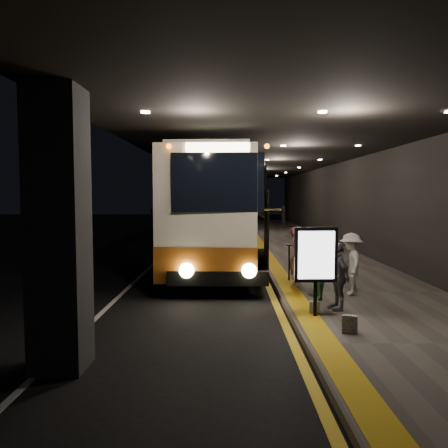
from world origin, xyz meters
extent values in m
plane|color=black|center=(0.00, 0.00, 0.00)|extent=(90.00, 90.00, 0.00)
cube|color=silver|center=(-1.80, 5.00, 0.01)|extent=(0.12, 50.00, 0.01)
cube|color=gold|center=(2.35, 5.00, 0.01)|extent=(0.18, 50.00, 0.01)
cube|color=#514C44|center=(4.75, 5.00, 0.07)|extent=(4.50, 50.00, 0.15)
cube|color=gold|center=(2.85, 5.00, 0.16)|extent=(0.50, 50.00, 0.01)
cube|color=black|center=(7.00, 5.00, 3.00)|extent=(0.10, 50.00, 6.00)
cube|color=black|center=(-1.50, -8.00, 2.20)|extent=(0.80, 0.80, 4.40)
cube|color=black|center=(-1.50, 4.00, 2.20)|extent=(0.80, 0.80, 4.40)
cube|color=black|center=(-1.50, 16.00, 2.20)|extent=(0.80, 0.80, 4.40)
cube|color=black|center=(2.50, 5.00, 4.60)|extent=(9.00, 50.00, 0.40)
cube|color=beige|center=(0.88, 2.80, 2.25)|extent=(3.33, 12.98, 3.64)
cube|color=#8E4314|center=(0.88, 2.80, 0.91)|extent=(3.35, 13.00, 0.96)
cube|color=black|center=(0.88, -3.66, 3.05)|extent=(2.36, 0.18, 1.50)
cube|color=black|center=(0.88, -3.58, 0.59)|extent=(2.63, 0.38, 0.38)
cylinder|color=black|center=(-0.34, -1.28, 0.54)|extent=(0.30, 1.07, 1.07)
cylinder|color=black|center=(2.10, -1.28, 0.54)|extent=(0.30, 1.07, 1.07)
cylinder|color=black|center=(-0.34, 7.08, 0.54)|extent=(0.30, 1.07, 1.07)
cylinder|color=black|center=(2.10, 7.08, 0.54)|extent=(0.30, 1.07, 1.07)
sphere|color=#FFEAA5|center=(0.08, -3.67, 0.80)|extent=(0.39, 0.39, 0.39)
sphere|color=#FFEAA5|center=(1.69, -3.67, 0.80)|extent=(0.39, 0.39, 0.39)
cube|color=#FFF2BF|center=(0.88, -3.67, 3.94)|extent=(1.61, 0.13, 0.24)
cube|color=beige|center=(0.80, 16.21, 2.18)|extent=(2.88, 12.51, 3.53)
cube|color=#8E4314|center=(0.80, 16.21, 0.88)|extent=(2.90, 12.53, 0.93)
cube|color=black|center=(0.80, 9.95, 2.96)|extent=(2.28, 0.11, 1.45)
cube|color=black|center=(0.80, 10.03, 0.57)|extent=(2.55, 0.31, 0.36)
cylinder|color=black|center=(-0.38, 12.26, 0.52)|extent=(0.29, 1.04, 1.04)
cylinder|color=black|center=(1.97, 12.26, 0.52)|extent=(0.29, 1.04, 1.04)
cylinder|color=black|center=(-0.38, 20.36, 0.52)|extent=(0.29, 1.04, 1.04)
cylinder|color=black|center=(1.97, 20.36, 0.52)|extent=(0.29, 1.04, 1.04)
cube|color=beige|center=(1.01, 32.43, 1.90)|extent=(2.99, 11.00, 3.08)
cube|color=#8E4314|center=(1.01, 32.43, 0.77)|extent=(3.01, 11.02, 0.82)
cube|color=black|center=(1.01, 26.96, 2.58)|extent=(1.99, 0.19, 1.27)
cube|color=black|center=(1.01, 27.04, 0.50)|extent=(2.23, 0.40, 0.32)
cylinder|color=black|center=(-0.01, 28.99, 0.45)|extent=(0.25, 0.91, 0.91)
cylinder|color=black|center=(2.02, 28.99, 0.45)|extent=(0.25, 0.91, 0.91)
cylinder|color=black|center=(-0.01, 36.05, 0.45)|extent=(0.25, 0.91, 0.91)
cylinder|color=black|center=(2.02, 36.05, 0.45)|extent=(0.25, 0.91, 0.91)
imported|color=#D66372|center=(3.13, -2.24, 0.98)|extent=(0.54, 0.69, 1.67)
imported|color=#376337|center=(3.28, -4.04, 0.99)|extent=(0.51, 0.81, 1.67)
imported|color=beige|center=(4.34, -3.52, 0.96)|extent=(0.64, 1.10, 1.61)
imported|color=#535558|center=(3.61, -4.99, 0.92)|extent=(0.67, 0.98, 1.53)
cube|color=black|center=(3.42, -6.68, 0.32)|extent=(0.30, 0.17, 0.34)
cube|color=silver|center=(3.03, -5.33, 0.29)|extent=(0.23, 0.14, 0.27)
cylinder|color=black|center=(3.00, -5.56, 0.52)|extent=(0.08, 0.08, 0.74)
cube|color=black|center=(3.00, -5.56, 1.48)|extent=(0.91, 0.12, 1.17)
cube|color=white|center=(3.00, -5.62, 1.48)|extent=(0.77, 0.04, 1.01)
cylinder|color=black|center=(3.00, -1.64, 0.69)|extent=(0.05, 0.05, 1.08)
camera|label=1|loc=(1.12, -14.74, 2.76)|focal=35.00mm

